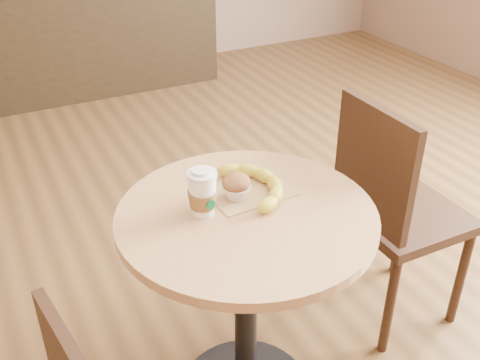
{
  "coord_description": "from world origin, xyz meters",
  "views": [
    {
      "loc": [
        -0.69,
        -1.05,
        1.61
      ],
      "look_at": [
        -0.09,
        0.12,
        0.83
      ],
      "focal_mm": 42.0,
      "sensor_mm": 36.0,
      "label": 1
    }
  ],
  "objects": [
    {
      "name": "kraft_bag",
      "position": [
        -0.04,
        0.17,
        0.75
      ],
      "size": [
        0.25,
        0.19,
        0.0
      ],
      "primitive_type": "cube",
      "rotation": [
        0.0,
        0.0,
        0.05
      ],
      "color": "#A77F51",
      "rests_on": "cafe_table"
    },
    {
      "name": "muffin",
      "position": [
        -0.09,
        0.16,
        0.79
      ],
      "size": [
        0.08,
        0.08,
        0.07
      ],
      "color": "silver",
      "rests_on": "kraft_bag"
    },
    {
      "name": "banana",
      "position": [
        -0.01,
        0.17,
        0.77
      ],
      "size": [
        0.17,
        0.3,
        0.04
      ],
      "primitive_type": null,
      "rotation": [
        0.0,
        0.0,
        -0.05
      ],
      "color": "gold",
      "rests_on": "kraft_bag"
    },
    {
      "name": "chair_right",
      "position": [
        0.56,
        0.2,
        0.5
      ],
      "size": [
        0.4,
        0.4,
        0.91
      ],
      "rotation": [
        0.0,
        0.0,
        1.57
      ],
      "color": "black",
      "rests_on": "ground"
    },
    {
      "name": "service_counter",
      "position": [
        0.0,
        3.18,
        0.52
      ],
      "size": [
        2.3,
        0.65,
        1.04
      ],
      "color": "black",
      "rests_on": "ground"
    },
    {
      "name": "cafe_table",
      "position": [
        -0.09,
        0.08,
        0.54
      ],
      "size": [
        0.72,
        0.72,
        0.75
      ],
      "color": "black",
      "rests_on": "ground"
    },
    {
      "name": "coffee_cup",
      "position": [
        -0.2,
        0.13,
        0.81
      ],
      "size": [
        0.08,
        0.08,
        0.14
      ],
      "rotation": [
        0.0,
        0.0,
        0.16
      ],
      "color": "white",
      "rests_on": "cafe_table"
    }
  ]
}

